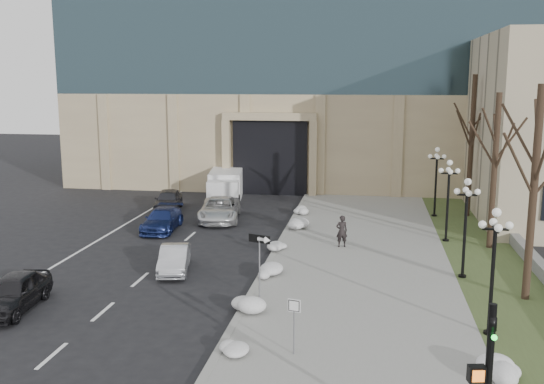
{
  "coord_description": "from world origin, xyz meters",
  "views": [
    {
      "loc": [
        3.86,
        -15.58,
        9.15
      ],
      "look_at": [
        -1.0,
        14.44,
        3.5
      ],
      "focal_mm": 40.0,
      "sensor_mm": 36.0,
      "label": 1
    }
  ],
  "objects": [
    {
      "name": "sidewalk",
      "position": [
        3.5,
        14.0,
        0.06
      ],
      "size": [
        9.0,
        40.0,
        0.12
      ],
      "primitive_type": "cube",
      "color": "gray",
      "rests_on": "ground"
    },
    {
      "name": "curb",
      "position": [
        -1.0,
        14.0,
        0.07
      ],
      "size": [
        0.3,
        40.0,
        0.14
      ],
      "primitive_type": "cube",
      "color": "gray",
      "rests_on": "ground"
    },
    {
      "name": "grass_strip",
      "position": [
        10.0,
        14.0,
        0.05
      ],
      "size": [
        4.0,
        40.0,
        0.1
      ],
      "primitive_type": "cube",
      "color": "#3C4B25",
      "rests_on": "ground"
    },
    {
      "name": "stone_wall",
      "position": [
        12.0,
        16.0,
        0.35
      ],
      "size": [
        0.5,
        30.0,
        0.7
      ],
      "primitive_type": "cube",
      "color": "gray",
      "rests_on": "ground"
    },
    {
      "name": "car_a",
      "position": [
        -10.12,
        5.62,
        0.74
      ],
      "size": [
        2.13,
        4.47,
        1.47
      ],
      "primitive_type": "imported",
      "rotation": [
        0.0,
        0.0,
        0.09
      ],
      "color": "black",
      "rests_on": "ground"
    },
    {
      "name": "car_b",
      "position": [
        -5.31,
        11.45,
        0.62
      ],
      "size": [
        2.11,
        3.97,
        1.24
      ],
      "primitive_type": "imported",
      "rotation": [
        0.0,
        0.0,
        0.22
      ],
      "color": "#B5B7BD",
      "rests_on": "ground"
    },
    {
      "name": "car_c",
      "position": [
        -8.62,
        19.19,
        0.67
      ],
      "size": [
        2.18,
        4.7,
        1.33
      ],
      "primitive_type": "imported",
      "rotation": [
        0.0,
        0.0,
        0.07
      ],
      "color": "navy",
      "rests_on": "ground"
    },
    {
      "name": "car_d",
      "position": [
        -5.78,
        22.34,
        0.75
      ],
      "size": [
        3.3,
        5.74,
        1.51
      ],
      "primitive_type": "imported",
      "rotation": [
        0.0,
        0.0,
        0.15
      ],
      "color": "silver",
      "rests_on": "ground"
    },
    {
      "name": "car_e",
      "position": [
        -10.18,
        24.9,
        0.74
      ],
      "size": [
        2.57,
        4.59,
        1.47
      ],
      "primitive_type": "imported",
      "rotation": [
        0.0,
        0.0,
        0.2
      ],
      "color": "#303035",
      "rests_on": "ground"
    },
    {
      "name": "pedestrian",
      "position": [
        2.49,
        16.75,
        1.0
      ],
      "size": [
        0.74,
        0.6,
        1.76
      ],
      "primitive_type": "imported",
      "rotation": [
        0.0,
        0.0,
        3.45
      ],
      "color": "black",
      "rests_on": "sidewalk"
    },
    {
      "name": "box_truck",
      "position": [
        -7.13,
        29.79,
        1.05
      ],
      "size": [
        3.36,
        7.11,
        2.17
      ],
      "rotation": [
        0.0,
        0.0,
        0.15
      ],
      "color": "silver",
      "rests_on": "ground"
    },
    {
      "name": "one_way_sign",
      "position": [
        -0.39,
        8.29,
        2.33
      ],
      "size": [
        1.03,
        0.53,
        2.82
      ],
      "rotation": [
        0.0,
        0.0,
        -0.34
      ],
      "color": "slate",
      "rests_on": "ground"
    },
    {
      "name": "keep_sign",
      "position": [
        1.56,
        3.21,
        1.5
      ],
      "size": [
        0.44,
        0.13,
        2.04
      ],
      "rotation": [
        0.0,
        0.0,
        -0.21
      ],
      "color": "slate",
      "rests_on": "ground"
    },
    {
      "name": "snow_clump_b",
      "position": [
        -0.46,
        2.78,
        0.3
      ],
      "size": [
        1.1,
        1.6,
        0.36
      ],
      "primitive_type": "ellipsoid",
      "color": "silver",
      "rests_on": "sidewalk"
    },
    {
      "name": "snow_clump_c",
      "position": [
        -0.87,
        6.58,
        0.3
      ],
      "size": [
        1.1,
        1.6,
        0.36
      ],
      "primitive_type": "ellipsoid",
      "color": "silver",
      "rests_on": "sidewalk"
    },
    {
      "name": "snow_clump_d",
      "position": [
        -0.79,
        11.18,
        0.3
      ],
      "size": [
        1.1,
        1.6,
        0.36
      ],
      "primitive_type": "ellipsoid",
      "color": "silver",
      "rests_on": "sidewalk"
    },
    {
      "name": "snow_clump_e",
      "position": [
        -0.76,
        15.66,
        0.3
      ],
      "size": [
        1.1,
        1.6,
        0.36
      ],
      "primitive_type": "ellipsoid",
      "color": "silver",
      "rests_on": "sidewalk"
    },
    {
      "name": "snow_clump_f",
      "position": [
        -0.63,
        20.7,
        0.3
      ],
      "size": [
        1.1,
        1.6,
        0.36
      ],
      "primitive_type": "ellipsoid",
      "color": "silver",
      "rests_on": "sidewalk"
    },
    {
      "name": "snow_clump_g",
      "position": [
        -0.67,
        24.57,
        0.3
      ],
      "size": [
        1.1,
        1.6,
        0.36
      ],
      "primitive_type": "ellipsoid",
      "color": "silver",
      "rests_on": "sidewalk"
    },
    {
      "name": "snow_clump_h",
      "position": [
        7.78,
        2.5,
        0.3
      ],
      "size": [
        1.1,
        1.6,
        0.36
      ],
      "primitive_type": "ellipsoid",
      "color": "silver",
      "rests_on": "sidewalk"
    },
    {
      "name": "lamppost_a",
      "position": [
        8.3,
        6.0,
        3.07
      ],
      "size": [
        1.18,
        1.18,
        4.76
      ],
      "color": "black",
      "rests_on": "ground"
    },
    {
      "name": "lamppost_b",
      "position": [
        8.3,
        12.5,
        3.07
      ],
      "size": [
        1.18,
        1.18,
        4.76
      ],
      "color": "black",
      "rests_on": "ground"
    },
    {
      "name": "lamppost_c",
      "position": [
        8.3,
        19.0,
        3.07
      ],
      "size": [
        1.18,
        1.18,
        4.76
      ],
      "color": "black",
      "rests_on": "ground"
    },
    {
      "name": "lamppost_d",
      "position": [
        8.3,
        25.5,
        3.07
      ],
      "size": [
        1.18,
        1.18,
        4.76
      ],
      "color": "black",
      "rests_on": "ground"
    },
    {
      "name": "tree_near",
      "position": [
        10.5,
        10.0,
        5.83
      ],
      "size": [
        3.2,
        3.2,
        9.0
      ],
      "color": "black",
      "rests_on": "ground"
    },
    {
      "name": "tree_mid",
      "position": [
        10.5,
        18.0,
        5.5
      ],
      "size": [
        3.2,
        3.2,
        8.5
      ],
      "color": "black",
      "rests_on": "ground"
    },
    {
      "name": "tree_far",
      "position": [
        10.5,
        26.0,
        6.15
      ],
      "size": [
        3.2,
        3.2,
        9.5
      ],
      "color": "black",
      "rests_on": "ground"
    }
  ]
}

